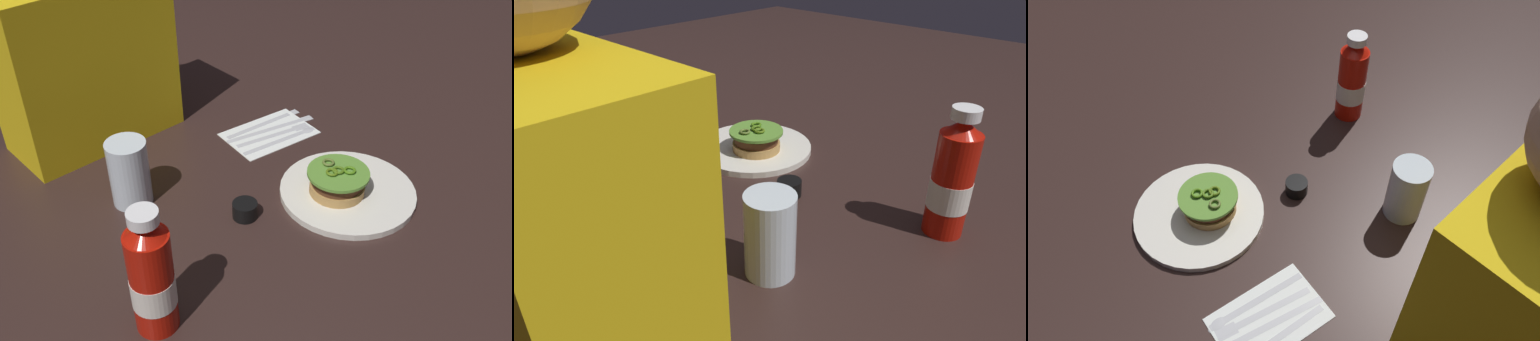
% 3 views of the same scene
% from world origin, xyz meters
% --- Properties ---
extents(ground_plane, '(3.00, 3.00, 0.00)m').
position_xyz_m(ground_plane, '(0.00, 0.00, 0.00)').
color(ground_plane, '#2F1E1B').
extents(dinner_plate, '(0.26, 0.26, 0.01)m').
position_xyz_m(dinner_plate, '(0.16, 0.02, 0.01)').
color(dinner_plate, silver).
rests_on(dinner_plate, ground_plane).
extents(burger_sandwich, '(0.12, 0.12, 0.05)m').
position_xyz_m(burger_sandwich, '(0.14, 0.03, 0.04)').
color(burger_sandwich, '#B68748').
rests_on(burger_sandwich, dinner_plate).
extents(ketchup_bottle, '(0.06, 0.06, 0.21)m').
position_xyz_m(ketchup_bottle, '(-0.28, 0.01, 0.09)').
color(ketchup_bottle, '#B51408').
rests_on(ketchup_bottle, ground_plane).
extents(water_glass, '(0.07, 0.07, 0.13)m').
position_xyz_m(water_glass, '(-0.14, 0.28, 0.06)').
color(water_glass, silver).
rests_on(water_glass, ground_plane).
extents(condiment_cup, '(0.05, 0.05, 0.03)m').
position_xyz_m(condiment_cup, '(-0.02, 0.10, 0.02)').
color(condiment_cup, black).
rests_on(condiment_cup, ground_plane).
extents(napkin, '(0.21, 0.15, 0.00)m').
position_xyz_m(napkin, '(0.21, 0.27, 0.00)').
color(napkin, white).
rests_on(napkin, ground_plane).
extents(spoon_utensil, '(0.19, 0.05, 0.00)m').
position_xyz_m(spoon_utensil, '(0.23, 0.23, 0.00)').
color(spoon_utensil, silver).
rests_on(spoon_utensil, napkin).
extents(fork_utensil, '(0.18, 0.06, 0.00)m').
position_xyz_m(fork_utensil, '(0.22, 0.25, 0.00)').
color(fork_utensil, silver).
rests_on(fork_utensil, napkin).
extents(butter_knife, '(0.21, 0.07, 0.00)m').
position_xyz_m(butter_knife, '(0.23, 0.28, 0.00)').
color(butter_knife, silver).
rests_on(butter_knife, napkin).
extents(steak_knife, '(0.20, 0.04, 0.00)m').
position_xyz_m(steak_knife, '(0.24, 0.30, 0.00)').
color(steak_knife, silver).
rests_on(steak_knife, napkin).
extents(diner_person, '(0.34, 0.17, 0.52)m').
position_xyz_m(diner_person, '(-0.07, 0.52, 0.23)').
color(diner_person, gold).
rests_on(diner_person, ground_plane).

